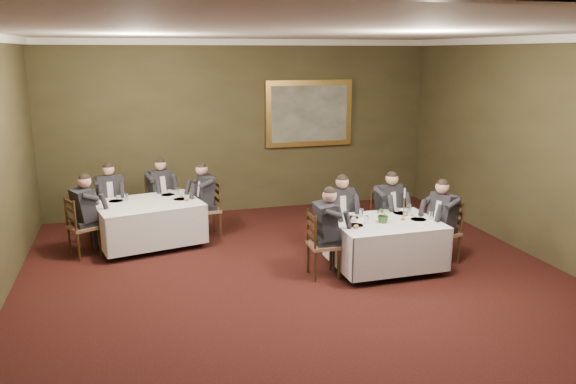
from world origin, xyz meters
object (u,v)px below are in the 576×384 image
diner_main_backright (387,220)px  table_second (149,220)px  chair_sec_backleft (112,220)px  diner_sec_backright (161,202)px  diner_sec_endleft (83,225)px  chair_sec_endright (209,221)px  diner_sec_endright (207,208)px  table_main (385,241)px  diner_main_endleft (324,243)px  chair_main_endleft (323,258)px  chair_main_endright (443,245)px  candlestick (404,208)px  painting (309,113)px  chair_main_backright (386,233)px  diner_sec_backleft (111,208)px  chair_main_backleft (339,237)px  diner_main_endright (443,231)px  chair_sec_backright (161,213)px  diner_main_backleft (339,224)px  chair_sec_endleft (84,239)px

diner_main_backright → table_second: bearing=-31.5°
chair_sec_backleft → diner_sec_backright: diner_sec_backright is taller
table_second → diner_sec_endleft: 1.07m
chair_sec_endright → diner_sec_endright: diner_sec_endright is taller
table_main → diner_main_endleft: 1.00m
chair_main_endleft → diner_main_endleft: size_ratio=0.74×
chair_main_endright → candlestick: bearing=77.3°
diner_sec_endleft → chair_main_endleft: bearing=35.7°
chair_main_endright → diner_sec_endleft: bearing=56.4°
table_second → candlestick: 4.30m
diner_sec_endright → painting: painting is taller
table_second → painting: (3.43, 1.74, 1.55)m
chair_main_backright → chair_main_endright: bearing=113.5°
diner_sec_backleft → candlestick: bearing=138.5°
table_main → chair_main_backleft: (-0.44, 0.81, -0.17)m
table_second → candlestick: bearing=-29.7°
diner_main_endright → diner_sec_endleft: bearing=56.4°
painting → diner_sec_backleft: bearing=-166.2°
chair_main_backleft → chair_sec_backright: size_ratio=1.00×
diner_main_backleft → chair_sec_endright: (-1.94, 1.54, -0.23)m
table_main → diner_main_endright: bearing=0.9°
chair_main_endright → diner_sec_endright: diner_sec_endright is taller
chair_sec_backright → chair_main_endright: bearing=120.2°
table_main → chair_main_backright: (0.41, 0.83, -0.17)m
diner_sec_backleft → diner_main_backleft: bearing=142.3°
diner_main_endleft → diner_sec_backleft: 4.20m
table_main → diner_sec_backright: 4.40m
chair_main_endright → chair_sec_backleft: (-5.08, 2.84, 0.00)m
diner_sec_backleft → painting: (4.07, 1.00, 1.48)m
diner_main_endleft → diner_sec_backleft: size_ratio=1.00×
diner_main_backleft → diner_main_endleft: bearing=55.7°
table_main → chair_main_endright: size_ratio=1.62×
diner_sec_backleft → chair_sec_endleft: bearing=59.0°
chair_main_backright → diner_sec_backleft: size_ratio=0.74×
diner_main_backleft → diner_sec_backleft: bearing=-29.4°
table_second → diner_main_endleft: bearing=-41.1°
chair_sec_endleft → painting: bearing=88.1°
chair_sec_backright → diner_main_backright: bearing=124.2°
diner_sec_endright → diner_main_backleft: bearing=-136.1°
chair_sec_endright → table_second: bearing=95.0°
diner_sec_backleft → diner_sec_backright: size_ratio=1.00×
diner_main_endright → diner_sec_endright: bearing=40.6°
diner_main_backleft → chair_sec_backleft: 4.18m
diner_main_endleft → diner_sec_backright: 3.76m
table_second → chair_main_endleft: 3.22m
diner_main_backright → diner_main_endright: size_ratio=1.00×
diner_main_endleft → chair_sec_backleft: 4.21m
chair_main_endright → diner_sec_endleft: 5.79m
chair_main_backright → diner_main_backleft: bearing=-11.4°
table_main → diner_main_endright: diner_main_endright is taller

